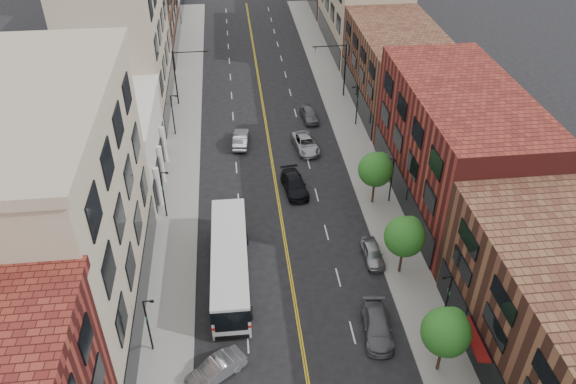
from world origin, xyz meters
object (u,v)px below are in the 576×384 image
object	(u,v)px
car_parked_mid	(377,327)
car_parked_far	(373,253)
car_lane_b	(306,144)
car_lane_c	(309,114)
city_bus	(230,261)
car_lane_behind	(241,139)
car_angle_b	(216,369)
car_lane_a	(294,185)

from	to	relation	value
car_parked_mid	car_parked_far	distance (m)	8.35
car_parked_mid	car_lane_b	xyz separation A→B (m)	(-1.72, 27.31, -0.01)
car_parked_mid	car_lane_c	bearing A→B (deg)	96.38
city_bus	car_lane_behind	distance (m)	22.14
car_angle_b	city_bus	bearing A→B (deg)	138.95
car_angle_b	car_parked_far	distance (m)	17.44
car_lane_behind	car_angle_b	bearing A→B (deg)	90.53
car_angle_b	car_parked_mid	xyz separation A→B (m)	(12.16, 2.52, 0.02)
city_bus	car_lane_c	xyz separation A→B (m)	(10.54, 27.18, -1.26)
city_bus	car_lane_b	world-z (taller)	city_bus
city_bus	car_lane_a	world-z (taller)	city_bus
car_lane_a	car_lane_c	xyz separation A→B (m)	(3.68, 15.00, -0.01)
car_parked_mid	car_lane_behind	distance (m)	30.50
city_bus	car_lane_b	size ratio (longest dim) A/B	2.54
city_bus	car_lane_c	distance (m)	29.18
car_angle_b	car_lane_c	distance (m)	38.64
car_parked_mid	car_lane_behind	bearing A→B (deg)	113.18
city_bus	car_angle_b	bearing A→B (deg)	-97.04
car_parked_far	car_lane_b	xyz separation A→B (m)	(-3.32, 19.11, 0.06)
car_lane_a	car_lane_c	world-z (taller)	car_lane_a
car_angle_b	car_parked_far	bearing A→B (deg)	94.66
car_parked_mid	car_lane_a	size ratio (longest dim) A/B	0.97
car_parked_far	car_parked_mid	bearing A→B (deg)	-101.83
car_angle_b	car_lane_a	size ratio (longest dim) A/B	0.84
car_parked_mid	car_lane_a	bearing A→B (deg)	107.55
car_lane_a	car_lane_behind	bearing A→B (deg)	110.24
car_lane_a	car_lane_c	bearing A→B (deg)	69.13
car_lane_c	car_lane_b	bearing A→B (deg)	-106.46
city_bus	car_lane_behind	world-z (taller)	city_bus
car_lane_b	car_lane_a	bearing A→B (deg)	-113.23
car_lane_behind	car_lane_a	distance (m)	11.09
car_lane_a	car_angle_b	bearing A→B (deg)	-117.66
car_parked_mid	car_lane_a	xyz separation A→B (m)	(-3.98, 19.26, 0.02)
car_angle_b	car_parked_far	xyz separation A→B (m)	(13.76, 10.72, -0.05)
city_bus	car_lane_c	size ratio (longest dim) A/B	3.05
car_lane_behind	car_lane_a	xyz separation A→B (m)	(5.09, -9.86, -0.01)
car_angle_b	car_lane_behind	distance (m)	31.79
car_lane_c	car_parked_far	bearing A→B (deg)	-90.76
car_angle_b	car_lane_a	bearing A→B (deg)	126.16
car_parked_mid	car_parked_far	xyz separation A→B (m)	(1.60, 8.20, -0.07)
city_bus	car_angle_b	xyz separation A→B (m)	(-1.31, -9.60, -1.28)
car_lane_a	car_lane_c	distance (m)	15.44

